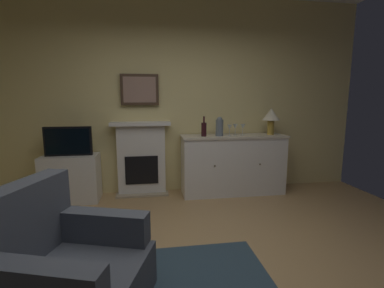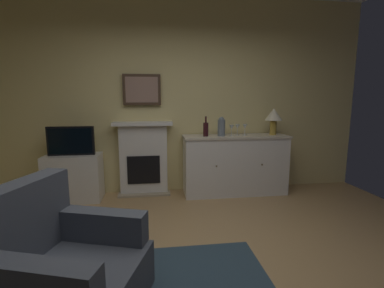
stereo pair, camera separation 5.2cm
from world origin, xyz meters
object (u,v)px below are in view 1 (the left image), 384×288
object	(u,v)px
wine_glass_right	(243,127)
wine_glass_left	(230,128)
vase_decorative	(219,127)
sideboard_cabinet	(233,164)
table_lamp	(271,116)
wine_glass_center	(235,127)
fireplace_unit	(142,158)
wine_bottle	(204,129)
tv_cabinet	(71,178)
tv_set	(68,141)
framed_picture	(140,90)
armchair	(65,271)

from	to	relation	value
wine_glass_right	wine_glass_left	bearing A→B (deg)	-168.11
vase_decorative	sideboard_cabinet	bearing A→B (deg)	12.21
table_lamp	wine_glass_center	distance (m)	0.57
table_lamp	fireplace_unit	bearing A→B (deg)	174.82
wine_glass_left	vase_decorative	world-z (taller)	vase_decorative
vase_decorative	table_lamp	bearing A→B (deg)	3.51
wine_bottle	tv_cabinet	world-z (taller)	wine_bottle
tv_cabinet	wine_bottle	bearing A→B (deg)	-1.87
tv_set	fireplace_unit	bearing A→B (deg)	10.77
framed_picture	wine_bottle	bearing A→B (deg)	-16.50
framed_picture	vase_decorative	distance (m)	1.29
fireplace_unit	tv_set	size ratio (longest dim) A/B	1.77
sideboard_cabinet	tv_set	world-z (taller)	tv_set
fireplace_unit	wine_bottle	distance (m)	1.04
framed_picture	wine_glass_center	xyz separation A→B (m)	(1.40, -0.20, -0.55)
wine_glass_right	vase_decorative	world-z (taller)	vase_decorative
framed_picture	tv_set	world-z (taller)	framed_picture
vase_decorative	wine_glass_left	bearing A→B (deg)	1.89
wine_bottle	armchair	bearing A→B (deg)	-120.39
wine_glass_right	tv_cabinet	bearing A→B (deg)	179.69
sideboard_cabinet	table_lamp	world-z (taller)	table_lamp
table_lamp	wine_glass_left	bearing A→B (deg)	-176.12
tv_set	table_lamp	bearing A→B (deg)	0.16
wine_glass_left	tv_set	distance (m)	2.27
table_lamp	wine_glass_left	xyz separation A→B (m)	(-0.66, -0.04, -0.16)
vase_decorative	armchair	distance (m)	2.80
fireplace_unit	table_lamp	distance (m)	2.06
sideboard_cabinet	tv_cabinet	bearing A→B (deg)	179.63
fireplace_unit	wine_glass_center	distance (m)	1.49
wine_glass_left	tv_cabinet	size ratio (longest dim) A/B	0.22
table_lamp	tv_cabinet	world-z (taller)	table_lamp
vase_decorative	tv_cabinet	distance (m)	2.23
wine_glass_center	vase_decorative	world-z (taller)	vase_decorative
fireplace_unit	table_lamp	world-z (taller)	table_lamp
sideboard_cabinet	tv_set	distance (m)	2.38
wine_glass_center	vase_decorative	xyz separation A→B (m)	(-0.26, -0.07, 0.02)
wine_bottle	wine_glass_center	xyz separation A→B (m)	(0.49, 0.07, 0.01)
tv_cabinet	wine_glass_center	bearing A→B (deg)	0.21
framed_picture	wine_bottle	world-z (taller)	framed_picture
wine_bottle	tv_cabinet	size ratio (longest dim) A/B	0.39
wine_glass_right	tv_cabinet	xyz separation A→B (m)	(-2.49, 0.01, -0.69)
framed_picture	wine_glass_center	distance (m)	1.52
table_lamp	wine_glass_center	bearing A→B (deg)	177.55
framed_picture	table_lamp	distance (m)	2.01
sideboard_cabinet	wine_glass_right	xyz separation A→B (m)	(0.14, 0.00, 0.57)
tv_cabinet	armchair	world-z (taller)	armchair
wine_glass_left	wine_glass_right	xyz separation A→B (m)	(0.22, 0.05, 0.00)
fireplace_unit	table_lamp	bearing A→B (deg)	-5.18
tv_cabinet	armchair	distance (m)	2.38
sideboard_cabinet	tv_cabinet	xyz separation A→B (m)	(-2.34, 0.02, -0.12)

